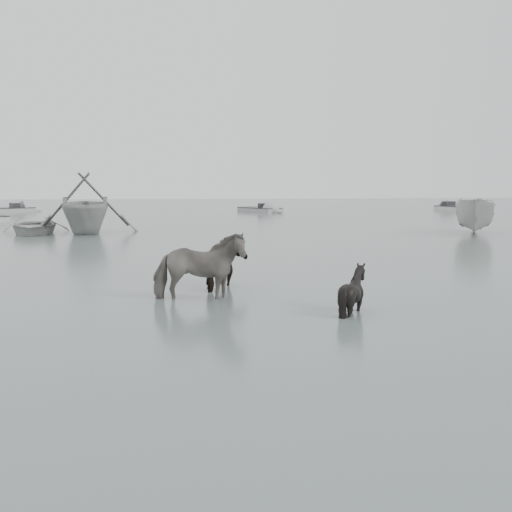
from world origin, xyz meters
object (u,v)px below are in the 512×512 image
object	(u,v)px
pony_dark	(228,260)
pony_black	(353,280)
pony_pinto	(199,261)
rowboat_lead	(34,224)

from	to	relation	value
pony_dark	pony_black	xyz separation A→B (m)	(2.48, -3.20, -0.03)
pony_black	pony_dark	bearing A→B (deg)	18.76
pony_dark	pony_pinto	bearing A→B (deg)	152.68
pony_pinto	pony_dark	bearing A→B (deg)	-23.53
pony_dark	rowboat_lead	bearing A→B (deg)	25.23
pony_dark	rowboat_lead	size ratio (longest dim) A/B	0.30
pony_dark	pony_black	size ratio (longest dim) A/B	1.04
pony_black	rowboat_lead	bearing A→B (deg)	11.04
pony_pinto	rowboat_lead	xyz separation A→B (m)	(-8.31, 18.27, -0.42)
pony_dark	pony_black	world-z (taller)	pony_dark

